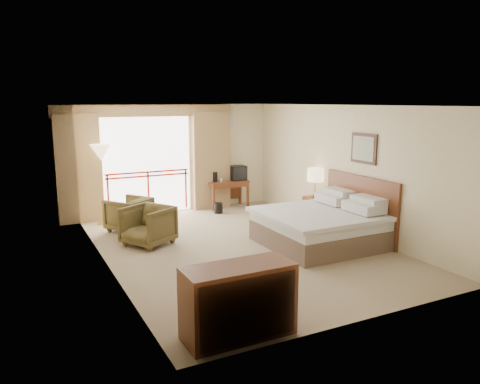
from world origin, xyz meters
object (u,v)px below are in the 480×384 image
wastebasket (218,208)px  armchair_far (130,231)px  nightstand (315,210)px  armchair_near (149,245)px  floor_lamp (101,156)px  desk (227,186)px  tv (238,173)px  table_lamp (315,175)px  bed (321,226)px  dresser (239,301)px  side_table (131,218)px

wastebasket → armchair_far: bearing=-166.0°
nightstand → armchair_near: 3.93m
armchair_far → floor_lamp: 1.83m
desk → floor_lamp: 3.43m
nightstand → wastebasket: bearing=134.2°
desk → armchair_near: size_ratio=1.27×
tv → table_lamp: bearing=-50.5°
tv → floor_lamp: floor_lamp is taller
armchair_far → floor_lamp: size_ratio=0.45×
floor_lamp → desk: bearing=5.6°
tv → floor_lamp: 3.63m
bed → dresser: size_ratio=1.60×
floor_lamp → dresser: size_ratio=1.37×
nightstand → armchair_far: 4.21m
bed → tv: bearing=89.0°
armchair_near → bed: bearing=33.3°
side_table → desk: bearing=29.3°
armchair_near → floor_lamp: size_ratio=0.47×
wastebasket → armchair_far: armchair_far is taller
desk → armchair_far: 3.17m
floor_lamp → wastebasket: bearing=-5.4°
table_lamp → wastebasket: bearing=131.1°
bed → side_table: bed is taller
armchair_near → floor_lamp: floor_lamp is taller
table_lamp → armchair_near: table_lamp is taller
tv → side_table: bearing=-133.0°
wastebasket → dresser: 6.29m
nightstand → armchair_near: nightstand is taller
tv → floor_lamp: size_ratio=0.23×
desk → armchair_far: bearing=-160.9°
nightstand → side_table: bearing=172.6°
bed → armchair_near: (-3.04, 1.50, -0.38)m
wastebasket → armchair_near: size_ratio=0.31×
tv → wastebasket: 1.23m
floor_lamp → bed: bearing=-45.5°
nightstand → dresser: dresser is taller
wastebasket → bed: bearing=-77.4°
nightstand → armchair_far: nightstand is taller
dresser → armchair_far: bearing=92.8°
tv → wastebasket: (-0.80, -0.53, -0.76)m
armchair_far → armchair_near: armchair_near is taller
bed → table_lamp: table_lamp is taller
bed → wastebasket: size_ratio=8.02×
bed → nightstand: (0.87, 1.40, -0.07)m
floor_lamp → armchair_near: bearing=-77.6°
wastebasket → desk: bearing=49.2°
desk → wastebasket: bearing=-133.8°
tv → dresser: size_ratio=0.32×
nightstand → side_table: 4.15m
desk → side_table: bearing=-153.7°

